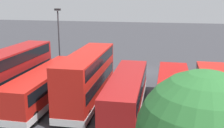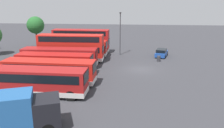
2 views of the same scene
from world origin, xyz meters
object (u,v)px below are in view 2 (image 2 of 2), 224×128
bus_single_deck_sixth (74,48)px  car_hatchback_silver (161,53)px  bus_single_deck_second (49,71)px  bus_double_decker_fifth (71,47)px  bus_single_deck_third (55,63)px  bus_double_decker_seventh (81,40)px  waste_bin_yellow (159,59)px  lamp_post_tall (120,30)px  bus_single_deck_near_end (35,81)px  box_truck_blue (7,113)px  bus_single_deck_fourth (60,57)px

bus_single_deck_sixth → car_hatchback_silver: bus_single_deck_sixth is taller
bus_single_deck_second → bus_double_decker_fifth: (10.86, 0.33, 0.83)m
bus_single_deck_third → bus_double_decker_seventh: bearing=-1.0°
waste_bin_yellow → lamp_post_tall: bearing=57.6°
bus_single_deck_near_end → box_truck_blue: size_ratio=1.44×
bus_single_deck_near_end → bus_single_deck_fourth: (10.90, 0.82, 0.00)m
bus_single_deck_second → box_truck_blue: size_ratio=1.43×
waste_bin_yellow → bus_single_deck_second: bearing=130.6°
bus_single_deck_second → waste_bin_yellow: 18.97m
bus_single_deck_sixth → car_hatchback_silver: size_ratio=2.72×
bus_single_deck_second → waste_bin_yellow: (12.33, -14.37, -1.15)m
car_hatchback_silver → bus_single_deck_second: bearing=136.4°
bus_single_deck_third → lamp_post_tall: bearing=-31.4°
bus_single_deck_third → bus_double_decker_seventh: 14.57m
bus_double_decker_fifth → bus_double_decker_seventh: 7.17m
bus_double_decker_fifth → lamp_post_tall: size_ratio=1.37×
bus_single_deck_third → bus_single_deck_fourth: (3.78, 0.55, 0.00)m
bus_double_decker_fifth → bus_single_deck_sixth: 3.85m
bus_single_deck_second → bus_double_decker_seventh: bearing=1.0°
bus_single_deck_near_end → bus_single_deck_second: size_ratio=1.00×
bus_single_deck_third → bus_single_deck_fourth: size_ratio=0.90×
bus_double_decker_seventh → box_truck_blue: bearing=-177.7°
bus_double_decker_seventh → bus_double_decker_fifth: bearing=179.8°
bus_double_decker_fifth → lamp_post_tall: bearing=-53.4°
bus_single_deck_third → box_truck_blue: size_ratio=1.31×
bus_single_deck_sixth → box_truck_blue: box_truck_blue is taller
bus_single_deck_sixth → car_hatchback_silver: bearing=-85.0°
bus_single_deck_third → car_hatchback_silver: bearing=-51.6°
bus_single_deck_second → bus_single_deck_sixth: bearing=3.0°
bus_double_decker_fifth → lamp_post_tall: lamp_post_tall is taller
lamp_post_tall → bus_double_decker_seventh: bearing=80.2°
bus_double_decker_seventh → waste_bin_yellow: 15.86m
bus_single_deck_sixth → box_truck_blue: bearing=-176.4°
bus_single_deck_third → bus_single_deck_sixth: size_ratio=0.87×
bus_single_deck_sixth → waste_bin_yellow: (-2.26, -15.13, -1.15)m
bus_single_deck_sixth → waste_bin_yellow: 15.34m
bus_single_deck_near_end → bus_single_deck_fourth: 10.93m
bus_double_decker_seventh → lamp_post_tall: size_ratio=1.39×
lamp_post_tall → car_hatchback_silver: bearing=-95.2°
bus_double_decker_fifth → waste_bin_yellow: (1.47, -14.70, -1.97)m
waste_bin_yellow → bus_single_deck_fourth: bearing=108.1°
bus_double_decker_seventh → lamp_post_tall: lamp_post_tall is taller
bus_single_deck_second → bus_double_decker_seventh: 18.06m
bus_double_decker_fifth → car_hatchback_silver: bearing=-71.8°
bus_single_deck_second → car_hatchback_silver: 22.08m
bus_double_decker_fifth → bus_double_decker_seventh: same height
bus_single_deck_sixth → bus_double_decker_seventh: (3.44, -0.46, 0.82)m
box_truck_blue → car_hatchback_silver: box_truck_blue is taller
box_truck_blue → car_hatchback_silver: (27.03, -14.34, -1.01)m
bus_single_deck_near_end → bus_double_decker_fifth: (14.49, 0.05, 0.83)m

